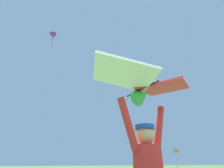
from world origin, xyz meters
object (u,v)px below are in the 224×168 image
distant_kite_teal_mid_right (104,73)px  distant_kite_purple_overhead_distant (53,36)px  distant_kite_green_low_left (125,100)px  marker_flag (178,153)px  held_stunt_kite (144,86)px

distant_kite_teal_mid_right → distant_kite_purple_overhead_distant: distant_kite_purple_overhead_distant is taller
distant_kite_green_low_left → distant_kite_purple_overhead_distant: bearing=-139.9°
distant_kite_purple_overhead_distant → marker_flag: bearing=-42.7°
held_stunt_kite → marker_flag: held_stunt_kite is taller
distant_kite_purple_overhead_distant → distant_kite_green_low_left: bearing=40.1°
distant_kite_teal_mid_right → distant_kite_purple_overhead_distant: 8.97m
distant_kite_teal_mid_right → distant_kite_purple_overhead_distant: (-6.91, -5.68, 0.63)m
marker_flag → distant_kite_purple_overhead_distant: bearing=137.3°
held_stunt_kite → marker_flag: (3.96, 5.34, -0.59)m
distant_kite_green_low_left → distant_kite_teal_mid_right: distant_kite_teal_mid_right is taller
distant_kite_purple_overhead_distant → distant_kite_teal_mid_right: bearing=39.4°
distant_kite_green_low_left → marker_flag: 19.61m
distant_kite_green_low_left → distant_kite_teal_mid_right: bearing=-138.9°
distant_kite_green_low_left → distant_kite_purple_overhead_distant: (-11.37, -9.57, 3.12)m
distant_kite_green_low_left → distant_kite_teal_mid_right: size_ratio=1.37×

